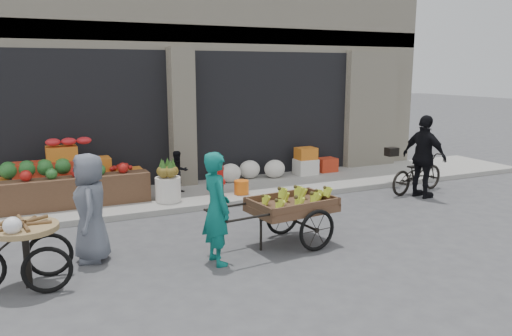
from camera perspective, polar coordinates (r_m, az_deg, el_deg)
name	(u,v)px	position (r m, az deg, el deg)	size (l,w,h in m)	color
ground	(282,260)	(7.56, 3.02, -10.45)	(80.00, 80.00, 0.00)	#424244
sidewalk	(196,195)	(11.15, -6.92, -3.03)	(18.00, 2.20, 0.12)	gray
building	(148,48)	(14.62, -12.19, 13.25)	(14.00, 6.45, 7.00)	beige
fruit_display	(74,175)	(10.81, -20.06, -0.76)	(3.10, 1.12, 1.24)	red
pineapple_bin	(168,189)	(10.41, -10.02, -2.40)	(0.52, 0.52, 0.50)	silver
fire_hydrant	(219,178)	(10.66, -4.26, -1.20)	(0.22, 0.22, 0.71)	#A5140F
orange_bucket	(241,187)	(10.85, -1.68, -2.22)	(0.32, 0.32, 0.30)	orange
right_bay_goods	(287,165)	(12.63, 3.52, 0.33)	(3.35, 0.60, 0.70)	silver
seated_person	(178,172)	(11.03, -8.87, -0.45)	(0.45, 0.35, 0.93)	black
banana_cart	(289,203)	(8.00, 3.83, -4.06)	(2.34, 1.15, 0.94)	brown
vendor_woman	(216,208)	(7.21, -4.54, -4.62)	(0.60, 0.40, 1.65)	#0D675D
tricycle_cart	(25,246)	(7.11, -24.87, -8.07)	(1.45, 0.92, 0.95)	#9E7F51
vendor_grey	(90,208)	(7.69, -18.41, -4.32)	(0.79, 0.51, 1.61)	slate
bicycle	(417,173)	(12.01, 17.92, -0.56)	(0.60, 1.72, 0.90)	black
cyclist	(424,157)	(11.51, 18.68, 1.23)	(1.07, 0.44, 1.82)	black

